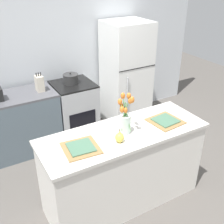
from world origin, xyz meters
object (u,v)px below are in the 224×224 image
Objects in this scene: plate_setting_right at (165,121)px; knife_block at (40,83)px; cooking_pot at (71,79)px; plate_setting_left at (81,148)px; stove_range at (75,110)px; refrigerator at (126,75)px; flower_vase at (125,118)px; pear_figurine at (120,137)px.

knife_block reaches higher than plate_setting_right.
plate_setting_right is 1.72m from cooking_pot.
stove_range is at bearing 69.63° from plate_setting_left.
plate_setting_left is 1.63m from knife_block.
plate_setting_right is 1.57× the size of cooking_pot.
refrigerator is 7.59× the size of cooking_pot.
flower_vase is (-0.10, -1.62, 0.66)m from stove_range.
flower_vase is at bearing -93.64° from stove_range.
flower_vase reaches higher than stove_range.
flower_vase is at bearing 3.48° from plate_setting_left.
plate_setting_left is 1.00× the size of plate_setting_right.
cooking_pot is at bearing 4.79° from knife_block.
cooking_pot is (-0.97, 0.02, 0.11)m from refrigerator.
flower_vase is 1.62× the size of knife_block.
knife_block is at bearing 119.30° from plate_setting_right.
plate_setting_left is (-0.61, -1.65, 0.50)m from stove_range.
flower_vase reaches higher than pear_figurine.
flower_vase is 0.21m from pear_figurine.
plate_setting_left is at bearing -93.85° from knife_block.
plate_setting_right is at bearing -60.70° from knife_block.
pear_figurine reaches higher than stove_range.
flower_vase is (-1.05, -1.62, 0.25)m from refrigerator.
pear_figurine is at bearing -97.05° from cooking_pot.
flower_vase reaches higher than cooking_pot.
cooking_pot is 0.48m from knife_block.
plate_setting_left reaches higher than stove_range.
flower_vase is 3.03× the size of pear_figurine.
flower_vase is at bearing 176.56° from plate_setting_right.
stove_range is 1.77m from plate_setting_right.
stove_range is 3.33× the size of knife_block.
stove_range is 2.51× the size of plate_setting_left.
stove_range is at bearing -46.47° from cooking_pot.
cooking_pot is at bearing 104.51° from plate_setting_right.
stove_range is 3.96× the size of cooking_pot.
plate_setting_right is at bearing -75.49° from cooking_pot.
cooking_pot is (0.08, 1.64, -0.14)m from flower_vase.
plate_setting_left is 1.33× the size of knife_block.
plate_setting_right is at bearing 0.00° from plate_setting_left.
stove_range is 6.23× the size of pear_figurine.
refrigerator is 4.82× the size of plate_setting_right.
plate_setting_left is at bearing -133.46° from refrigerator.
knife_block is (-1.45, -0.02, 0.15)m from refrigerator.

